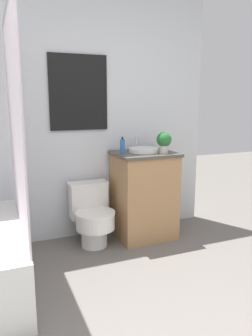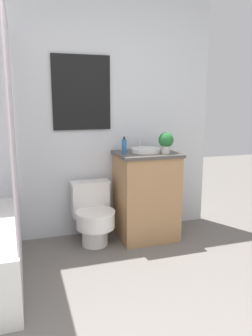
{
  "view_description": "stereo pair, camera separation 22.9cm",
  "coord_description": "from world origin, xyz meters",
  "px_view_note": "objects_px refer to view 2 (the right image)",
  "views": [
    {
      "loc": [
        -0.62,
        -0.99,
        1.35
      ],
      "look_at": [
        0.48,
        1.69,
        0.77
      ],
      "focal_mm": 35.0,
      "sensor_mm": 36.0,
      "label": 1
    },
    {
      "loc": [
        -0.41,
        -1.07,
        1.35
      ],
      "look_at": [
        0.48,
        1.69,
        0.77
      ],
      "focal_mm": 35.0,
      "sensor_mm": 36.0,
      "label": 2
    }
  ],
  "objects_px": {
    "sink": "(146,150)",
    "soap_bottle": "(124,146)",
    "toilet": "(93,214)",
    "potted_plant": "(166,141)"
  },
  "relations": [
    {
      "from": "toilet",
      "to": "sink",
      "type": "height_order",
      "value": "sink"
    },
    {
      "from": "toilet",
      "to": "soap_bottle",
      "type": "distance_m",
      "value": 0.72
    },
    {
      "from": "sink",
      "to": "soap_bottle",
      "type": "height_order",
      "value": "soap_bottle"
    },
    {
      "from": "sink",
      "to": "soap_bottle",
      "type": "distance_m",
      "value": 0.23
    },
    {
      "from": "toilet",
      "to": "potted_plant",
      "type": "distance_m",
      "value": 0.99
    },
    {
      "from": "sink",
      "to": "potted_plant",
      "type": "height_order",
      "value": "potted_plant"
    },
    {
      "from": "soap_bottle",
      "to": "potted_plant",
      "type": "xyz_separation_m",
      "value": [
        0.37,
        -0.14,
        0.05
      ]
    },
    {
      "from": "sink",
      "to": "soap_bottle",
      "type": "relative_size",
      "value": 2.12
    },
    {
      "from": "toilet",
      "to": "soap_bottle",
      "type": "xyz_separation_m",
      "value": [
        0.32,
        0.01,
        0.65
      ]
    },
    {
      "from": "toilet",
      "to": "soap_bottle",
      "type": "height_order",
      "value": "soap_bottle"
    }
  ]
}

